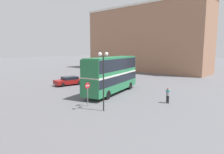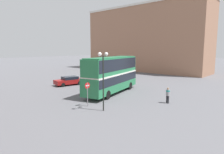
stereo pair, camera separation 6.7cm
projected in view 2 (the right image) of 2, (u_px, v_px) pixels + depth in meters
ground_plane at (106, 95)px, 24.89m from camera, size 240.00×240.00×0.00m
building_row_right at (145, 39)px, 52.37m from camera, size 8.87×33.04×16.66m
double_decker_bus at (112, 73)px, 25.79m from camera, size 10.79×4.89×4.70m
pedestrian_foreground at (168, 94)px, 21.13m from camera, size 0.56×0.56×1.68m
parked_car_kerb_near at (69, 81)px, 31.74m from camera, size 4.73×2.66×1.37m
parked_car_kerb_far at (119, 74)px, 39.77m from camera, size 4.72×2.09×1.53m
street_lamp_twin_globe at (103, 68)px, 18.09m from camera, size 1.18×0.34×5.44m
no_entry_sign at (87, 90)px, 19.90m from camera, size 0.62×0.08×2.43m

